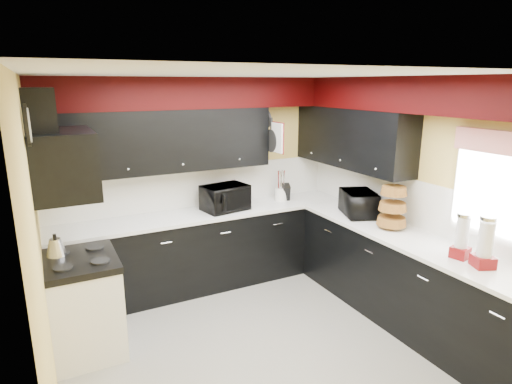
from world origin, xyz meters
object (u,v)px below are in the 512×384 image
(microwave, at_px, (359,203))
(knife_block, at_px, (286,192))
(utensil_crock, at_px, (281,194))
(kettle, at_px, (56,247))
(toaster_oven, at_px, (226,198))

(microwave, xyz_separation_m, knife_block, (-0.42, 0.95, -0.03))
(utensil_crock, distance_m, kettle, 2.79)
(toaster_oven, bearing_deg, microwave, -43.68)
(microwave, height_order, utensil_crock, microwave)
(knife_block, relative_size, kettle, 1.20)
(utensil_crock, bearing_deg, kettle, -166.98)
(utensil_crock, xyz_separation_m, knife_block, (0.06, -0.02, 0.02))
(microwave, relative_size, knife_block, 2.39)
(utensil_crock, bearing_deg, microwave, -63.37)
(utensil_crock, xyz_separation_m, kettle, (-2.72, -0.63, -0.02))
(toaster_oven, height_order, kettle, toaster_oven)
(utensil_crock, relative_size, knife_block, 0.79)
(knife_block, bearing_deg, kettle, -147.85)
(kettle, bearing_deg, toaster_oven, 16.39)
(toaster_oven, bearing_deg, utensil_crock, -4.29)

